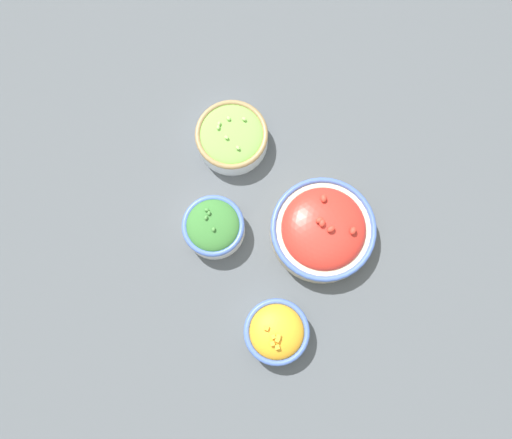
{
  "coord_description": "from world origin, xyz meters",
  "views": [
    {
      "loc": [
        -0.15,
        0.16,
        1.08
      ],
      "look_at": [
        0.0,
        0.0,
        0.03
      ],
      "focal_mm": 35.0,
      "sensor_mm": 36.0,
      "label": 1
    }
  ],
  "objects_px": {
    "bowl_broccoli": "(214,227)",
    "bowl_lettuce": "(232,137)",
    "bowl_cherry_tomatoes": "(323,230)",
    "bowl_squash": "(276,332)"
  },
  "relations": [
    {
      "from": "bowl_cherry_tomatoes",
      "to": "bowl_squash",
      "type": "relative_size",
      "value": 1.67
    },
    {
      "from": "bowl_cherry_tomatoes",
      "to": "bowl_squash",
      "type": "height_order",
      "value": "bowl_cherry_tomatoes"
    },
    {
      "from": "bowl_cherry_tomatoes",
      "to": "bowl_broccoli",
      "type": "distance_m",
      "value": 0.23
    },
    {
      "from": "bowl_lettuce",
      "to": "bowl_broccoli",
      "type": "relative_size",
      "value": 1.21
    },
    {
      "from": "bowl_broccoli",
      "to": "bowl_squash",
      "type": "xyz_separation_m",
      "value": [
        -0.25,
        0.07,
        0.0
      ]
    },
    {
      "from": "bowl_broccoli",
      "to": "bowl_cherry_tomatoes",
      "type": "bearing_deg",
      "value": -138.5
    },
    {
      "from": "bowl_lettuce",
      "to": "bowl_squash",
      "type": "relative_size",
      "value": 1.2
    },
    {
      "from": "bowl_lettuce",
      "to": "bowl_squash",
      "type": "distance_m",
      "value": 0.43
    },
    {
      "from": "bowl_lettuce",
      "to": "bowl_squash",
      "type": "xyz_separation_m",
      "value": [
        -0.36,
        0.24,
        0.0
      ]
    },
    {
      "from": "bowl_broccoli",
      "to": "bowl_lettuce",
      "type": "bearing_deg",
      "value": -57.11
    }
  ]
}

